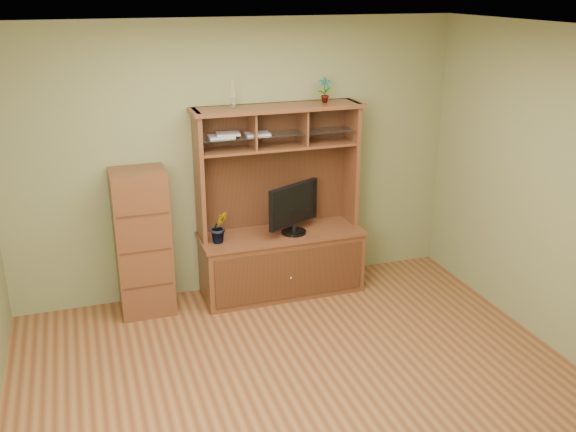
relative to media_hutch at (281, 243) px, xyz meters
name	(u,v)px	position (x,y,z in m)	size (l,w,h in m)	color
room	(308,230)	(-0.35, -1.73, 0.83)	(4.54, 4.04, 2.74)	#5B311A
media_hutch	(281,243)	(0.00, 0.00, 0.00)	(1.66, 0.61, 1.90)	#4D2916
monitor	(294,208)	(0.11, -0.08, 0.40)	(0.59, 0.34, 0.51)	black
orchid_plant	(219,227)	(-0.64, -0.08, 0.29)	(0.18, 0.14, 0.32)	#2D5B1F
top_plant	(325,90)	(0.47, 0.08, 1.50)	(0.13, 0.09, 0.24)	#276423
reed_diffuser	(233,97)	(-0.43, 0.08, 1.48)	(0.05, 0.05, 0.26)	silver
magazines	(235,135)	(-0.42, 0.08, 1.13)	(0.59, 0.20, 0.04)	#A5A5AA
side_cabinet	(143,242)	(-1.35, 0.03, 0.18)	(0.50, 0.46, 1.40)	#4D2916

